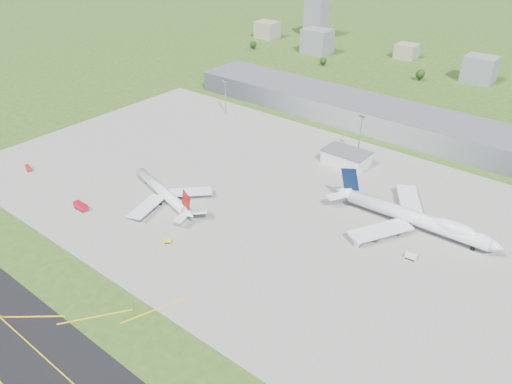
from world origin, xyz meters
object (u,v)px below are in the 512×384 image
Objects in this scene: fire_truck at (81,207)px; crash_tender at (28,168)px; airliner_blue_quad at (416,218)px; van_white_far at (411,257)px; tug_yellow at (168,241)px; van_white_near at (359,243)px; airliner_red_twin at (164,193)px.

fire_truck is 61.23m from crash_tender.
airliner_blue_quad reaches higher than van_white_far.
van_white_near reaches higher than tug_yellow.
airliner_blue_quad reaches higher than van_white_near.
fire_truck is 56.83m from tug_yellow.
van_white_far is at bearing -70.77° from airliner_blue_quad.
airliner_red_twin reaches higher than crash_tender.
van_white_near reaches higher than van_white_far.
fire_truck is 2.27× the size of tug_yellow.
crash_tender reaches higher than van_white_far.
airliner_blue_quad is 10.00× the size of fire_truck.
van_white_far is (210.18, 61.85, -0.15)m from crash_tender.
tug_yellow is at bearing -136.84° from airliner_blue_quad.
airliner_red_twin is 11.91× the size of van_white_far.
van_white_far is at bearing -7.71° from tug_yellow.
fire_truck is at bearing 116.73° from van_white_near.
fire_truck reaches higher than tug_yellow.
tug_yellow is at bearing 17.40° from crash_tender.
airliner_blue_quad is 22.71× the size of tug_yellow.
crash_tender is 195.59m from van_white_near.
van_white_far is (122.59, 34.48, -3.30)m from airliner_red_twin.
fire_truck is (-140.60, -90.86, -4.25)m from airliner_blue_quad.
airliner_red_twin is 11.63× the size of van_white_near.
van_white_far is at bearing 23.91° from fire_truck.
tug_yellow is 88.53m from van_white_near.
airliner_red_twin is at bearing -168.58° from van_white_far.
fire_truck reaches higher than van_white_near.
airliner_blue_quad is (113.96, 57.67, 1.48)m from airliner_red_twin.
tug_yellow is (56.20, 8.39, -0.97)m from fire_truck.
airliner_red_twin is 103.88m from van_white_near.
airliner_blue_quad is 14.18× the size of crash_tender.
airliner_blue_quad reaches higher than fire_truck.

